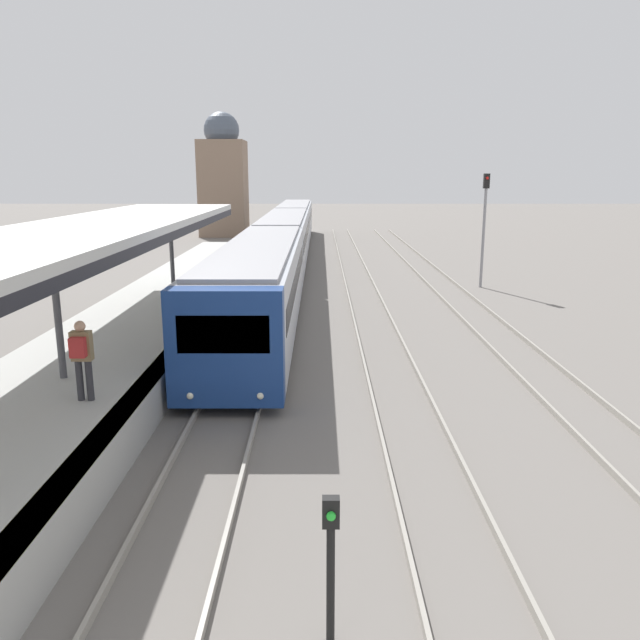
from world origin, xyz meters
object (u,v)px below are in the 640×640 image
object	(u,v)px
person_on_platform	(85,354)
train_near	(287,238)
signal_mast_far	(487,218)
signal_post_near	(333,555)

from	to	relation	value
person_on_platform	train_near	world-z (taller)	train_near
person_on_platform	signal_mast_far	bearing A→B (deg)	55.56
person_on_platform	signal_mast_far	size ratio (longest dim) A/B	0.30
person_on_platform	signal_post_near	world-z (taller)	person_on_platform
signal_post_near	signal_mast_far	distance (m)	25.59
person_on_platform	train_near	bearing A→B (deg)	84.18
signal_post_near	signal_mast_far	world-z (taller)	signal_mast_far
person_on_platform	train_near	xyz separation A→B (m)	(2.63, 25.79, -0.24)
signal_post_near	signal_mast_far	size ratio (longest dim) A/B	0.34
signal_post_near	person_on_platform	bearing A→B (deg)	131.21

